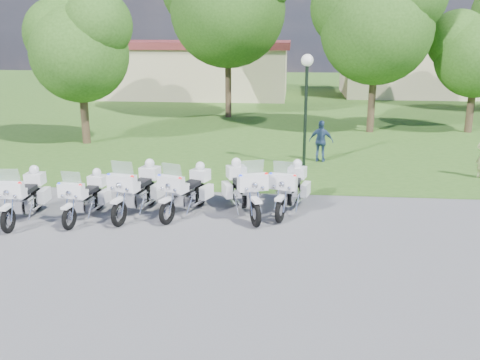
# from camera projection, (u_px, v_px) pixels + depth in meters

# --- Properties ---
(ground) EXTENTS (100.00, 100.00, 0.00)m
(ground) POSITION_uv_depth(u_px,v_px,m) (231.00, 227.00, 14.20)
(ground) COLOR #59595E
(ground) RESTS_ON ground
(grass_lawn) EXTENTS (100.00, 48.00, 0.01)m
(grass_lawn) POSITION_uv_depth(u_px,v_px,m) (272.00, 98.00, 40.04)
(grass_lawn) COLOR #30581C
(grass_lawn) RESTS_ON ground
(motorcycle_1) EXTENTS (0.85, 2.44, 1.64)m
(motorcycle_1) POSITION_uv_depth(u_px,v_px,m) (24.00, 195.00, 14.57)
(motorcycle_1) COLOR black
(motorcycle_1) RESTS_ON ground
(motorcycle_2) EXTENTS (0.91, 2.25, 1.51)m
(motorcycle_2) POSITION_uv_depth(u_px,v_px,m) (86.00, 196.00, 14.70)
(motorcycle_2) COLOR black
(motorcycle_2) RESTS_ON ground
(motorcycle_3) EXTENTS (1.17, 2.54, 1.72)m
(motorcycle_3) POSITION_uv_depth(u_px,v_px,m) (138.00, 189.00, 15.01)
(motorcycle_3) COLOR black
(motorcycle_3) RESTS_ON ground
(motorcycle_4) EXTENTS (1.34, 2.31, 1.63)m
(motorcycle_4) POSITION_uv_depth(u_px,v_px,m) (187.00, 190.00, 15.06)
(motorcycle_4) COLOR black
(motorcycle_4) RESTS_ON ground
(motorcycle_5) EXTENTS (1.45, 2.48, 1.75)m
(motorcycle_5) POSITION_uv_depth(u_px,v_px,m) (244.00, 189.00, 15.00)
(motorcycle_5) COLOR black
(motorcycle_5) RESTS_ON ground
(motorcycle_6) EXTENTS (1.20, 2.41, 1.65)m
(motorcycle_6) POSITION_uv_depth(u_px,v_px,m) (290.00, 188.00, 15.24)
(motorcycle_6) COLOR black
(motorcycle_6) RESTS_ON ground
(lamp_post) EXTENTS (0.44, 0.44, 4.18)m
(lamp_post) POSITION_uv_depth(u_px,v_px,m) (307.00, 83.00, 19.40)
(lamp_post) COLOR black
(lamp_post) RESTS_ON ground
(tree_0) EXTENTS (5.00, 4.27, 6.67)m
(tree_0) POSITION_uv_depth(u_px,v_px,m) (78.00, 44.00, 23.26)
(tree_0) COLOR #38281C
(tree_0) RESTS_ON ground
(tree_2) EXTENTS (6.30, 5.38, 8.40)m
(tree_2) POSITION_uv_depth(u_px,v_px,m) (376.00, 17.00, 25.55)
(tree_2) COLOR #38281C
(tree_2) RESTS_ON ground
(tree_3) EXTENTS (4.67, 3.98, 6.22)m
(tree_3) POSITION_uv_depth(u_px,v_px,m) (477.00, 48.00, 25.89)
(tree_3) COLOR #38281C
(tree_3) RESTS_ON ground
(building_west) EXTENTS (14.56, 8.32, 4.10)m
(building_west) POSITION_uv_depth(u_px,v_px,m) (195.00, 68.00, 40.99)
(building_west) COLOR #C7B990
(building_west) RESTS_ON ground
(building_east) EXTENTS (11.44, 7.28, 4.10)m
(building_east) POSITION_uv_depth(u_px,v_px,m) (416.00, 68.00, 41.31)
(building_east) COLOR #C7B990
(building_east) RESTS_ON ground
(bystander_c) EXTENTS (1.02, 0.60, 1.63)m
(bystander_c) POSITION_uv_depth(u_px,v_px,m) (321.00, 141.00, 20.85)
(bystander_c) COLOR navy
(bystander_c) RESTS_ON ground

